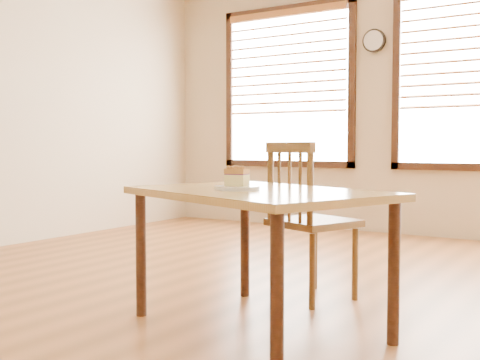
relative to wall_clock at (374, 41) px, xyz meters
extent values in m
plane|color=#9A5D2D|center=(0.80, -3.96, -2.15)|extent=(8.00, 8.00, 0.00)
plane|color=beige|center=(0.80, 0.04, -0.65)|extent=(7.00, 0.00, 7.00)
cube|color=white|center=(-1.10, 0.03, -0.45)|extent=(1.60, 0.02, 1.80)
cube|color=#391C0F|center=(-1.10, 0.01, 0.49)|extent=(1.76, 0.06, 0.08)
cube|color=#391C0F|center=(-1.10, 0.01, -1.39)|extent=(1.76, 0.06, 0.08)
cube|color=#391C0F|center=(-1.94, 0.01, -0.45)|extent=(0.08, 0.06, 1.96)
cube|color=#391C0F|center=(-0.26, 0.01, -0.45)|extent=(0.08, 0.06, 1.96)
cube|color=brown|center=(-1.10, -0.02, 0.43)|extent=(1.58, 0.08, 0.08)
cube|color=brown|center=(-1.10, -0.02, 0.40)|extent=(1.56, 0.05, 0.03)
cube|color=brown|center=(-1.10, -0.02, 0.28)|extent=(1.56, 0.05, 0.03)
cube|color=brown|center=(-1.10, -0.02, 0.17)|extent=(1.56, 0.05, 0.03)
cube|color=brown|center=(-1.10, -0.02, 0.05)|extent=(1.56, 0.05, 0.03)
cube|color=brown|center=(-1.10, -0.02, -0.06)|extent=(1.56, 0.05, 0.03)
cube|color=brown|center=(-1.10, -0.02, -0.18)|extent=(1.56, 0.05, 0.03)
cube|color=brown|center=(-1.10, -0.02, -0.29)|extent=(1.56, 0.05, 0.03)
cube|color=brown|center=(-1.10, -0.02, -0.41)|extent=(1.56, 0.05, 0.03)
cube|color=brown|center=(-1.10, -0.02, -0.52)|extent=(1.56, 0.05, 0.03)
cube|color=brown|center=(-1.10, -0.02, -0.64)|extent=(1.56, 0.05, 0.03)
cube|color=brown|center=(-1.10, -0.02, -0.76)|extent=(1.56, 0.05, 0.03)
cube|color=white|center=(1.10, 0.03, -0.45)|extent=(1.60, 0.02, 1.80)
cube|color=#391C0F|center=(1.10, 0.01, -1.39)|extent=(1.76, 0.06, 0.08)
cube|color=#391C0F|center=(0.26, 0.01, -0.45)|extent=(0.08, 0.06, 1.96)
cube|color=brown|center=(1.10, -0.02, 0.28)|extent=(1.56, 0.05, 0.03)
cube|color=brown|center=(1.10, -0.02, 0.17)|extent=(1.56, 0.05, 0.03)
cube|color=brown|center=(1.10, -0.02, 0.05)|extent=(1.56, 0.05, 0.03)
cube|color=brown|center=(1.10, -0.02, -0.06)|extent=(1.56, 0.05, 0.03)
cube|color=brown|center=(1.10, -0.02, -0.18)|extent=(1.56, 0.05, 0.03)
cube|color=brown|center=(1.10, -0.02, -0.29)|extent=(1.56, 0.05, 0.03)
cube|color=brown|center=(1.10, -0.02, -0.41)|extent=(1.56, 0.05, 0.03)
cube|color=brown|center=(1.10, -0.02, -0.52)|extent=(1.56, 0.05, 0.03)
cube|color=brown|center=(1.10, -0.02, -0.64)|extent=(1.56, 0.05, 0.03)
cube|color=brown|center=(1.10, -0.02, -0.76)|extent=(1.56, 0.05, 0.03)
cylinder|color=black|center=(0.00, 0.00, 0.00)|extent=(0.26, 0.04, 0.26)
cylinder|color=white|center=(0.00, -0.02, 0.00)|extent=(0.22, 0.01, 0.22)
cube|color=#B08B44|center=(0.77, -3.77, -1.42)|extent=(1.57, 1.30, 0.04)
cylinder|color=#391C0F|center=(0.08, -3.92, -1.79)|extent=(0.06, 0.06, 0.71)
cylinder|color=#391C0F|center=(1.21, -4.33, -1.79)|extent=(0.06, 0.06, 0.71)
cylinder|color=#391C0F|center=(0.34, -3.21, -1.79)|extent=(0.06, 0.06, 0.71)
cylinder|color=#391C0F|center=(1.47, -3.62, -1.79)|extent=(0.06, 0.06, 0.71)
cube|color=brown|center=(0.74, -3.03, -1.66)|extent=(0.59, 0.59, 0.04)
cylinder|color=brown|center=(0.98, -2.92, -1.93)|extent=(0.04, 0.04, 0.47)
cylinder|color=brown|center=(0.63, -2.79, -1.93)|extent=(0.04, 0.04, 0.47)
cylinder|color=brown|center=(0.85, -3.26, -1.93)|extent=(0.04, 0.04, 0.47)
cylinder|color=brown|center=(0.50, -3.13, -1.93)|extent=(0.04, 0.04, 0.47)
cylinder|color=brown|center=(0.84, -3.28, -1.41)|extent=(0.04, 0.04, 0.50)
cylinder|color=brown|center=(0.49, -3.15, -1.41)|extent=(0.04, 0.04, 0.50)
cube|color=brown|center=(0.67, -3.22, -1.18)|extent=(0.40, 0.19, 0.07)
cylinder|color=brown|center=(0.76, -3.25, -1.42)|extent=(0.02, 0.02, 0.44)
cylinder|color=brown|center=(0.67, -3.22, -1.42)|extent=(0.02, 0.02, 0.44)
cylinder|color=brown|center=(0.57, -3.18, -1.42)|extent=(0.02, 0.02, 0.44)
cylinder|color=white|center=(0.68, -3.83, -1.39)|extent=(0.24, 0.24, 0.02)
cylinder|color=white|center=(0.68, -3.83, -1.40)|extent=(0.16, 0.16, 0.01)
cube|color=#FFF390|center=(0.68, -3.83, -1.35)|extent=(0.12, 0.10, 0.06)
cube|color=#491438|center=(0.68, -3.83, -1.32)|extent=(0.12, 0.10, 0.01)
cube|color=#A76434|center=(0.68, -3.83, -1.30)|extent=(0.12, 0.10, 0.03)
sphere|color=#A76434|center=(0.63, -3.83, -1.29)|extent=(0.01, 0.01, 0.01)
sphere|color=#A76434|center=(0.64, -3.85, -1.29)|extent=(0.01, 0.01, 0.01)
sphere|color=#A76434|center=(0.64, -3.81, -1.29)|extent=(0.01, 0.01, 0.01)
sphere|color=#A76434|center=(0.67, -3.86, -1.28)|extent=(0.02, 0.02, 0.02)
sphere|color=#A76434|center=(0.71, -3.82, -1.29)|extent=(0.01, 0.01, 0.01)
sphere|color=#A76434|center=(0.68, -3.83, -1.29)|extent=(0.02, 0.02, 0.02)
sphere|color=#A76434|center=(0.65, -3.85, -1.29)|extent=(0.01, 0.01, 0.01)
sphere|color=#A76434|center=(0.69, -3.82, -1.28)|extent=(0.02, 0.02, 0.02)
sphere|color=#A76434|center=(0.65, -3.82, -1.29)|extent=(0.02, 0.02, 0.02)
sphere|color=#A76434|center=(0.66, -3.87, -1.28)|extent=(0.03, 0.03, 0.03)
sphere|color=#A76434|center=(0.64, -3.83, -1.29)|extent=(0.02, 0.02, 0.02)
sphere|color=#A76434|center=(0.64, -3.86, -1.28)|extent=(0.02, 0.02, 0.02)
sphere|color=#A76434|center=(0.65, -3.84, -1.29)|extent=(0.02, 0.02, 0.02)
sphere|color=#A76434|center=(0.69, -3.83, -1.29)|extent=(0.02, 0.02, 0.02)
sphere|color=#A76434|center=(0.62, -3.83, -1.31)|extent=(0.02, 0.02, 0.02)
sphere|color=#A76434|center=(0.62, -3.84, -1.33)|extent=(0.02, 0.02, 0.02)
sphere|color=#A76434|center=(0.62, -3.82, -1.33)|extent=(0.01, 0.01, 0.01)
sphere|color=#A76434|center=(0.62, -3.83, -1.31)|extent=(0.01, 0.01, 0.01)
camera|label=1|loc=(2.42, -6.49, -1.17)|focal=45.00mm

